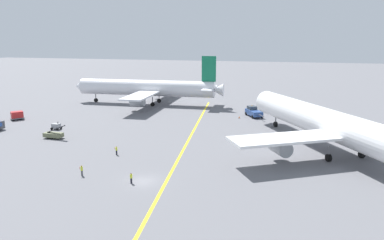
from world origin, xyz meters
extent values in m
plane|color=slate|center=(0.00, 0.00, 0.00)|extent=(600.00, 600.00, 0.00)
cube|color=yellow|center=(1.99, 10.00, 0.00)|extent=(17.75, 118.83, 0.01)
cylinder|color=silver|center=(-25.26, 60.54, 5.31)|extent=(44.60, 7.96, 5.05)
cone|color=silver|center=(-48.59, 59.00, 5.31)|extent=(3.10, 4.82, 4.65)
cone|color=silver|center=(-2.13, 62.07, 5.31)|extent=(3.86, 4.27, 4.04)
cube|color=silver|center=(-23.05, 60.69, 4.55)|extent=(9.03, 40.51, 0.44)
cube|color=silver|center=(-4.62, 61.90, 5.81)|extent=(4.05, 13.18, 0.28)
cube|color=#14724C|center=(-4.92, 61.88, 11.70)|extent=(4.41, 0.65, 7.74)
cylinder|color=#999EA3|center=(-24.79, 71.85, 2.75)|extent=(4.36, 2.87, 2.60)
cylinder|color=#999EA3|center=(-23.30, 49.40, 2.75)|extent=(4.36, 2.87, 2.60)
cylinder|color=slate|center=(-21.83, 57.36, 1.84)|extent=(0.28, 0.28, 2.39)
cylinder|color=black|center=(-21.83, 57.36, 0.65)|extent=(1.33, 0.63, 1.30)
cylinder|color=slate|center=(-22.27, 64.15, 1.84)|extent=(0.28, 0.28, 2.39)
cylinder|color=black|center=(-22.27, 64.15, 0.65)|extent=(1.33, 0.63, 1.30)
cylinder|color=slate|center=(-42.97, 59.37, 1.84)|extent=(0.28, 0.28, 2.39)
cylinder|color=black|center=(-42.97, 59.37, 0.65)|extent=(1.33, 0.63, 1.30)
cylinder|color=white|center=(28.02, 21.95, 5.25)|extent=(32.67, 48.31, 5.43)
cone|color=white|center=(13.37, 45.70, 5.25)|extent=(5.72, 5.01, 5.00)
cube|color=white|center=(29.42, 19.68, 4.44)|extent=(38.73, 27.27, 0.44)
cylinder|color=#999EA3|center=(19.00, 14.42, 2.64)|extent=(4.42, 4.94, 2.60)
cylinder|color=slate|center=(27.06, 17.04, 1.73)|extent=(0.28, 0.28, 2.16)
cylinder|color=black|center=(27.06, 17.04, 0.65)|extent=(1.15, 1.40, 1.30)
cylinder|color=slate|center=(32.84, 20.61, 1.73)|extent=(0.28, 0.28, 2.16)
cylinder|color=black|center=(32.84, 20.61, 0.65)|extent=(1.15, 1.40, 1.30)
cylinder|color=slate|center=(16.80, 40.13, 1.73)|extent=(0.28, 0.28, 2.16)
cylinder|color=black|center=(16.80, 40.13, 0.65)|extent=(1.15, 1.40, 1.30)
cube|color=#2D4C8C|center=(10.42, 50.70, 1.10)|extent=(5.45, 6.73, 1.30)
cube|color=#333D47|center=(9.74, 51.88, 2.20)|extent=(2.99, 3.02, 0.90)
cylinder|color=#4C4C51|center=(12.79, 46.63, 1.23)|extent=(1.78, 2.87, 0.20)
sphere|color=orange|center=(9.74, 51.88, 2.83)|extent=(0.24, 0.24, 0.24)
cylinder|color=black|center=(8.14, 51.96, 0.45)|extent=(0.71, 0.93, 0.90)
cylinder|color=black|center=(10.47, 53.31, 0.45)|extent=(0.71, 0.93, 0.90)
cylinder|color=black|center=(10.38, 48.09, 0.45)|extent=(0.71, 0.93, 0.90)
cylinder|color=black|center=(12.71, 49.44, 0.45)|extent=(0.71, 0.93, 0.90)
cube|color=gray|center=(-32.13, 23.43, 0.85)|extent=(1.80, 1.21, 1.10)
cylinder|color=black|center=(-31.59, 23.43, 1.65)|extent=(0.16, 0.16, 0.50)
cylinder|color=black|center=(-32.89, 22.73, 0.30)|extent=(0.60, 0.20, 0.60)
cylinder|color=black|center=(-32.88, 24.13, 0.30)|extent=(0.60, 0.20, 0.60)
cylinder|color=black|center=(-31.39, 22.73, 0.30)|extent=(0.60, 0.20, 0.60)
cylinder|color=black|center=(-31.38, 24.13, 0.30)|extent=(0.60, 0.20, 0.60)
cube|color=slate|center=(-48.59, 29.72, 0.43)|extent=(3.72, 3.87, 0.25)
cube|color=red|center=(-48.59, 29.72, 1.35)|extent=(3.32, 3.43, 1.60)
cylinder|color=black|center=(-48.66, 30.74, 0.30)|extent=(0.53, 0.59, 0.60)
cylinder|color=black|center=(-47.57, 29.86, 0.30)|extent=(0.53, 0.59, 0.60)
cylinder|color=black|center=(-49.60, 29.58, 0.30)|extent=(0.53, 0.59, 0.60)
cylinder|color=black|center=(-48.51, 28.70, 0.30)|extent=(0.53, 0.59, 0.60)
cube|color=#666B4C|center=(-27.89, 16.70, 0.75)|extent=(4.01, 1.83, 0.90)
cube|color=black|center=(-27.09, 16.69, 2.10)|extent=(4.24, 0.74, 1.83)
cylinder|color=black|center=(-27.14, 17.39, 0.30)|extent=(0.60, 0.21, 0.60)
cylinder|color=black|center=(-27.15, 15.99, 0.30)|extent=(0.60, 0.21, 0.60)
cylinder|color=black|center=(-28.64, 17.40, 0.30)|extent=(0.60, 0.21, 0.60)
cylinder|color=black|center=(-28.65, 16.00, 0.30)|extent=(0.60, 0.21, 0.60)
cylinder|color=black|center=(-9.73, 10.26, 0.42)|extent=(0.28, 0.28, 0.83)
cylinder|color=#D1E02D|center=(-9.73, 10.26, 1.13)|extent=(0.36, 0.36, 0.59)
sphere|color=tan|center=(-9.73, 10.26, 1.54)|extent=(0.23, 0.23, 0.23)
cylinder|color=#F24C19|center=(-9.98, 10.09, 1.25)|extent=(0.05, 0.05, 0.40)
cylinder|color=black|center=(-1.34, -1.25, 0.40)|extent=(0.28, 0.28, 0.81)
cylinder|color=#D1E02D|center=(-1.34, -1.25, 1.10)|extent=(0.36, 0.36, 0.57)
sphere|color=brown|center=(-1.34, -1.25, 1.49)|extent=(0.22, 0.22, 0.22)
cylinder|color=#4C4C51|center=(-9.96, -0.59, 0.43)|extent=(0.28, 0.28, 0.86)
cylinder|color=#D1E02D|center=(-9.96, -0.59, 1.17)|extent=(0.36, 0.36, 0.61)
sphere|color=#9E704C|center=(-9.96, -0.59, 1.59)|extent=(0.23, 0.23, 0.23)
cylinder|color=#F24C19|center=(-10.16, -0.82, 1.29)|extent=(0.05, 0.05, 0.40)
cone|color=orange|center=(6.94, 47.54, 0.30)|extent=(0.40, 0.40, 0.60)
cube|color=black|center=(6.94, 47.54, 0.02)|extent=(0.44, 0.44, 0.04)
camera|label=1|loc=(20.87, -46.41, 20.57)|focal=33.87mm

